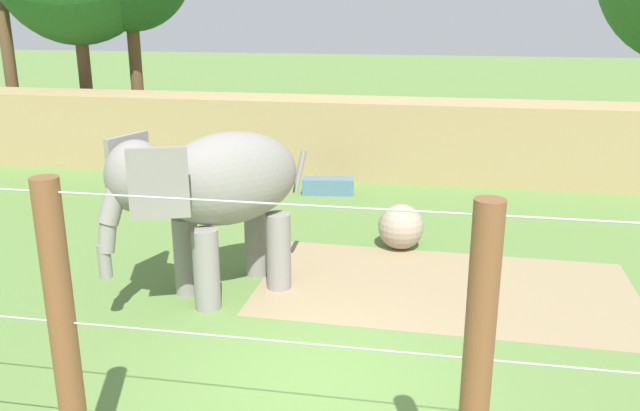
# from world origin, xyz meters

# --- Properties ---
(ground_plane) EXTENTS (120.00, 120.00, 0.00)m
(ground_plane) POSITION_xyz_m (0.00, 0.00, 0.00)
(ground_plane) COLOR #5B7F3D
(dirt_patch) EXTENTS (6.87, 3.82, 0.01)m
(dirt_patch) POSITION_xyz_m (1.80, 3.46, 0.00)
(dirt_patch) COLOR #937F5B
(dirt_patch) RESTS_ON ground
(embankment_wall) EXTENTS (36.00, 1.80, 2.28)m
(embankment_wall) POSITION_xyz_m (0.00, 11.55, 1.14)
(embankment_wall) COLOR tan
(embankment_wall) RESTS_ON ground
(elephant) EXTENTS (3.30, 3.38, 2.97)m
(elephant) POSITION_xyz_m (-2.21, 2.48, 1.97)
(elephant) COLOR gray
(elephant) RESTS_ON ground
(enrichment_ball) EXTENTS (0.96, 0.96, 0.96)m
(enrichment_ball) POSITION_xyz_m (0.84, 5.40, 0.48)
(enrichment_ball) COLOR gray
(enrichment_ball) RESTS_ON ground
(cable_fence) EXTENTS (12.60, 0.27, 3.46)m
(cable_fence) POSITION_xyz_m (-0.02, -2.56, 1.73)
(cable_fence) COLOR brown
(cable_fence) RESTS_ON ground
(feed_trough) EXTENTS (1.46, 0.69, 0.44)m
(feed_trough) POSITION_xyz_m (-1.37, 9.26, 0.22)
(feed_trough) COLOR slate
(feed_trough) RESTS_ON ground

